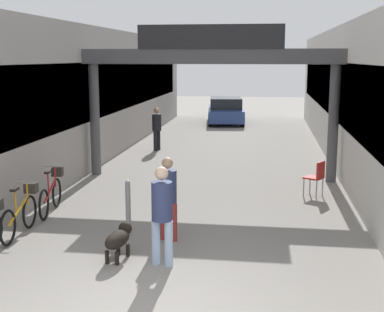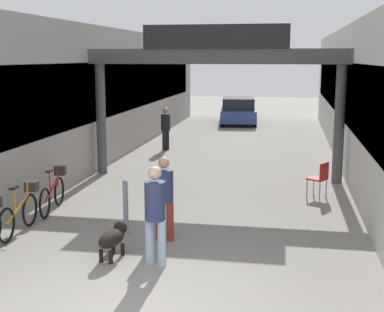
{
  "view_description": "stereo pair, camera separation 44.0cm",
  "coord_description": "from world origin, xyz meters",
  "px_view_note": "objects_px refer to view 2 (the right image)",
  "views": [
    {
      "loc": [
        1.57,
        -6.33,
        3.39
      ],
      "look_at": [
        0.0,
        4.77,
        1.3
      ],
      "focal_mm": 50.0,
      "sensor_mm": 36.0,
      "label": 1
    },
    {
      "loc": [
        2.01,
        -6.26,
        3.39
      ],
      "look_at": [
        0.0,
        4.77,
        1.3
      ],
      "focal_mm": 50.0,
      "sensor_mm": 36.0,
      "label": 2
    }
  ],
  "objects_px": {
    "pedestrian_companion": "(164,193)",
    "pedestrian_carrying_crate": "(166,126)",
    "cafe_chair_red_nearer": "(320,176)",
    "dog_on_leash": "(113,237)",
    "pedestrian_with_dog": "(155,209)",
    "bollard_post_metal": "(126,207)",
    "bicycle_red_third": "(54,191)",
    "bicycle_orange_second": "(21,211)",
    "parked_car_blue": "(238,111)"
  },
  "relations": [
    {
      "from": "pedestrian_companion",
      "to": "bicycle_orange_second",
      "type": "height_order",
      "value": "pedestrian_companion"
    },
    {
      "from": "pedestrian_carrying_crate",
      "to": "cafe_chair_red_nearer",
      "type": "height_order",
      "value": "pedestrian_carrying_crate"
    },
    {
      "from": "bollard_post_metal",
      "to": "dog_on_leash",
      "type": "bearing_deg",
      "value": -82.78
    },
    {
      "from": "pedestrian_companion",
      "to": "dog_on_leash",
      "type": "xyz_separation_m",
      "value": [
        -0.65,
        -1.05,
        -0.53
      ]
    },
    {
      "from": "dog_on_leash",
      "to": "pedestrian_carrying_crate",
      "type": "bearing_deg",
      "value": 98.33
    },
    {
      "from": "pedestrian_companion",
      "to": "bicycle_red_third",
      "type": "relative_size",
      "value": 0.94
    },
    {
      "from": "dog_on_leash",
      "to": "parked_car_blue",
      "type": "relative_size",
      "value": 0.2
    },
    {
      "from": "dog_on_leash",
      "to": "cafe_chair_red_nearer",
      "type": "bearing_deg",
      "value": 51.75
    },
    {
      "from": "pedestrian_carrying_crate",
      "to": "cafe_chair_red_nearer",
      "type": "xyz_separation_m",
      "value": [
        5.23,
        -5.98,
        -0.35
      ]
    },
    {
      "from": "bollard_post_metal",
      "to": "parked_car_blue",
      "type": "relative_size",
      "value": 0.26
    },
    {
      "from": "pedestrian_carrying_crate",
      "to": "cafe_chair_red_nearer",
      "type": "distance_m",
      "value": 7.95
    },
    {
      "from": "pedestrian_companion",
      "to": "cafe_chair_red_nearer",
      "type": "relative_size",
      "value": 1.77
    },
    {
      "from": "pedestrian_companion",
      "to": "bicycle_red_third",
      "type": "distance_m",
      "value": 3.26
    },
    {
      "from": "pedestrian_with_dog",
      "to": "parked_car_blue",
      "type": "relative_size",
      "value": 0.4
    },
    {
      "from": "pedestrian_with_dog",
      "to": "parked_car_blue",
      "type": "xyz_separation_m",
      "value": [
        -0.49,
        19.34,
        -0.3
      ]
    },
    {
      "from": "pedestrian_with_dog",
      "to": "bollard_post_metal",
      "type": "xyz_separation_m",
      "value": [
        -0.94,
        1.38,
        -0.39
      ]
    },
    {
      "from": "pedestrian_companion",
      "to": "pedestrian_carrying_crate",
      "type": "xyz_separation_m",
      "value": [
        -2.2,
        9.58,
        -0.0
      ]
    },
    {
      "from": "bicycle_red_third",
      "to": "bollard_post_metal",
      "type": "relative_size",
      "value": 1.55
    },
    {
      "from": "pedestrian_carrying_crate",
      "to": "bollard_post_metal",
      "type": "height_order",
      "value": "pedestrian_carrying_crate"
    },
    {
      "from": "cafe_chair_red_nearer",
      "to": "pedestrian_companion",
      "type": "bearing_deg",
      "value": -130.0
    },
    {
      "from": "pedestrian_carrying_crate",
      "to": "bollard_post_metal",
      "type": "bearing_deg",
      "value": -81.53
    },
    {
      "from": "pedestrian_with_dog",
      "to": "bicycle_orange_second",
      "type": "relative_size",
      "value": 0.98
    },
    {
      "from": "bicycle_orange_second",
      "to": "parked_car_blue",
      "type": "distance_m",
      "value": 18.36
    },
    {
      "from": "pedestrian_with_dog",
      "to": "bicycle_orange_second",
      "type": "height_order",
      "value": "pedestrian_with_dog"
    },
    {
      "from": "bollard_post_metal",
      "to": "cafe_chair_red_nearer",
      "type": "relative_size",
      "value": 1.22
    },
    {
      "from": "bicycle_orange_second",
      "to": "bollard_post_metal",
      "type": "bearing_deg",
      "value": 6.49
    },
    {
      "from": "pedestrian_with_dog",
      "to": "bicycle_orange_second",
      "type": "bearing_deg",
      "value": 159.05
    },
    {
      "from": "cafe_chair_red_nearer",
      "to": "bollard_post_metal",
      "type": "bearing_deg",
      "value": -137.88
    },
    {
      "from": "pedestrian_with_dog",
      "to": "pedestrian_companion",
      "type": "distance_m",
      "value": 1.24
    },
    {
      "from": "bicycle_orange_second",
      "to": "bollard_post_metal",
      "type": "relative_size",
      "value": 1.55
    },
    {
      "from": "pedestrian_carrying_crate",
      "to": "bicycle_red_third",
      "type": "distance_m",
      "value": 8.17
    },
    {
      "from": "pedestrian_carrying_crate",
      "to": "bollard_post_metal",
      "type": "relative_size",
      "value": 1.44
    },
    {
      "from": "dog_on_leash",
      "to": "bicycle_orange_second",
      "type": "bearing_deg",
      "value": 156.38
    },
    {
      "from": "cafe_chair_red_nearer",
      "to": "dog_on_leash",
      "type": "bearing_deg",
      "value": -128.25
    },
    {
      "from": "cafe_chair_red_nearer",
      "to": "pedestrian_with_dog",
      "type": "bearing_deg",
      "value": -120.82
    },
    {
      "from": "bicycle_red_third",
      "to": "pedestrian_carrying_crate",
      "type": "bearing_deg",
      "value": 85.26
    },
    {
      "from": "pedestrian_companion",
      "to": "cafe_chair_red_nearer",
      "type": "distance_m",
      "value": 4.72
    },
    {
      "from": "pedestrian_with_dog",
      "to": "pedestrian_carrying_crate",
      "type": "bearing_deg",
      "value": 102.22
    },
    {
      "from": "dog_on_leash",
      "to": "cafe_chair_red_nearer",
      "type": "height_order",
      "value": "cafe_chair_red_nearer"
    },
    {
      "from": "pedestrian_with_dog",
      "to": "dog_on_leash",
      "type": "bearing_deg",
      "value": 167.04
    },
    {
      "from": "bollard_post_metal",
      "to": "parked_car_blue",
      "type": "bearing_deg",
      "value": 88.58
    },
    {
      "from": "bicycle_orange_second",
      "to": "parked_car_blue",
      "type": "bearing_deg",
      "value": 82.17
    },
    {
      "from": "dog_on_leash",
      "to": "bicycle_orange_second",
      "type": "xyz_separation_m",
      "value": [
        -2.21,
        0.97,
        0.07
      ]
    },
    {
      "from": "pedestrian_with_dog",
      "to": "bicycle_red_third",
      "type": "distance_m",
      "value": 4.07
    },
    {
      "from": "pedestrian_with_dog",
      "to": "cafe_chair_red_nearer",
      "type": "distance_m",
      "value": 5.64
    },
    {
      "from": "dog_on_leash",
      "to": "bollard_post_metal",
      "type": "height_order",
      "value": "bollard_post_metal"
    },
    {
      "from": "bicycle_orange_second",
      "to": "parked_car_blue",
      "type": "height_order",
      "value": "parked_car_blue"
    },
    {
      "from": "pedestrian_with_dog",
      "to": "pedestrian_companion",
      "type": "relative_size",
      "value": 1.05
    },
    {
      "from": "pedestrian_carrying_crate",
      "to": "bicycle_orange_second",
      "type": "xyz_separation_m",
      "value": [
        -0.65,
        -9.67,
        -0.45
      ]
    },
    {
      "from": "pedestrian_with_dog",
      "to": "bicycle_orange_second",
      "type": "xyz_separation_m",
      "value": [
        -2.99,
        1.15,
        -0.51
      ]
    }
  ]
}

